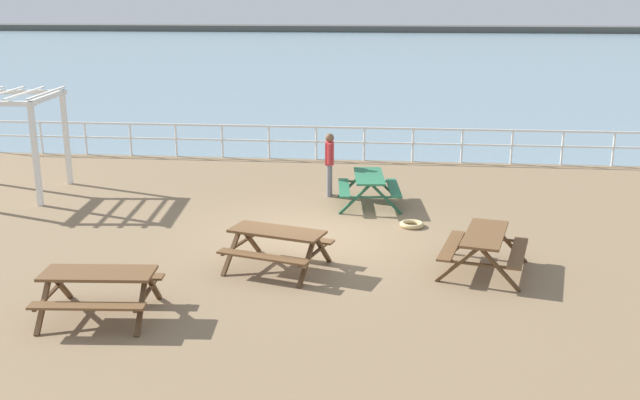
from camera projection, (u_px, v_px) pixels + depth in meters
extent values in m
cube|color=#846B4C|center=(313.00, 240.00, 15.95)|extent=(30.00, 24.00, 0.20)
cube|color=gray|center=(377.00, 54.00, 66.46)|extent=(142.00, 90.00, 0.01)
cube|color=#4C4C47|center=(385.00, 32.00, 107.65)|extent=(142.00, 6.00, 1.80)
cube|color=white|center=(340.00, 127.00, 23.07)|extent=(23.00, 0.06, 0.06)
cube|color=white|center=(340.00, 142.00, 23.19)|extent=(23.00, 0.05, 0.05)
cylinder|color=white|center=(41.00, 138.00, 24.18)|extent=(0.07, 0.07, 1.05)
cylinder|color=white|center=(86.00, 139.00, 24.03)|extent=(0.07, 0.07, 1.05)
cylinder|color=white|center=(131.00, 140.00, 23.88)|extent=(0.07, 0.07, 1.05)
cylinder|color=white|center=(176.00, 140.00, 23.73)|extent=(0.07, 0.07, 1.05)
cylinder|color=white|center=(222.00, 141.00, 23.58)|extent=(0.07, 0.07, 1.05)
cylinder|color=white|center=(269.00, 142.00, 23.43)|extent=(0.07, 0.07, 1.05)
cylinder|color=white|center=(316.00, 143.00, 23.28)|extent=(0.07, 0.07, 1.05)
cylinder|color=white|center=(364.00, 144.00, 23.13)|extent=(0.07, 0.07, 1.05)
cylinder|color=white|center=(413.00, 145.00, 22.98)|extent=(0.07, 0.07, 1.05)
cylinder|color=white|center=(462.00, 146.00, 22.83)|extent=(0.07, 0.07, 1.05)
cylinder|color=white|center=(512.00, 147.00, 22.68)|extent=(0.07, 0.07, 1.05)
cylinder|color=white|center=(562.00, 148.00, 22.53)|extent=(0.07, 0.07, 1.05)
cylinder|color=white|center=(613.00, 149.00, 22.38)|extent=(0.07, 0.07, 1.05)
cube|color=brown|center=(485.00, 234.00, 13.68)|extent=(1.10, 1.91, 0.05)
cube|color=brown|center=(451.00, 246.00, 13.96)|extent=(0.67, 1.81, 0.04)
cube|color=brown|center=(518.00, 253.00, 13.56)|extent=(0.67, 1.81, 0.04)
cube|color=#50351E|center=(470.00, 238.00, 14.61)|extent=(0.79, 0.26, 0.79)
cube|color=#50351E|center=(508.00, 242.00, 14.37)|extent=(0.79, 0.26, 0.79)
cube|color=#50351E|center=(489.00, 238.00, 14.48)|extent=(1.47, 0.41, 0.04)
cube|color=#50351E|center=(457.00, 264.00, 13.19)|extent=(0.79, 0.26, 0.79)
cube|color=#50351E|center=(500.00, 269.00, 12.95)|extent=(0.79, 0.26, 0.79)
cube|color=#50351E|center=(479.00, 264.00, 13.06)|extent=(1.47, 0.41, 0.04)
cube|color=#286B47|center=(369.00, 176.00, 18.09)|extent=(0.86, 1.86, 0.05)
cube|color=#286B47|center=(344.00, 188.00, 18.17)|extent=(0.42, 1.82, 0.04)
cube|color=#286B47|center=(394.00, 188.00, 18.16)|extent=(0.42, 1.82, 0.04)
cube|color=#1E5035|center=(353.00, 183.00, 18.94)|extent=(0.80, 0.15, 0.79)
cube|color=#1E5035|center=(382.00, 183.00, 18.94)|extent=(0.80, 0.15, 0.79)
cube|color=#1E5035|center=(367.00, 181.00, 18.93)|extent=(1.50, 0.20, 0.04)
cube|color=#1E5035|center=(355.00, 199.00, 17.44)|extent=(0.80, 0.15, 0.79)
cube|color=#1E5035|center=(386.00, 199.00, 17.43)|extent=(0.80, 0.15, 0.79)
cube|color=#1E5035|center=(371.00, 197.00, 17.42)|extent=(1.50, 0.20, 0.04)
cube|color=brown|center=(98.00, 273.00, 11.74)|extent=(1.85, 0.84, 0.05)
cube|color=brown|center=(111.00, 276.00, 12.42)|extent=(1.81, 0.40, 0.04)
cube|color=brown|center=(87.00, 306.00, 11.23)|extent=(1.81, 0.40, 0.04)
cube|color=#50351E|center=(153.00, 286.00, 12.19)|extent=(0.14, 0.80, 0.79)
cube|color=#50351E|center=(141.00, 305.00, 11.47)|extent=(0.14, 0.80, 0.79)
cube|color=#50351E|center=(147.00, 293.00, 11.81)|extent=(0.17, 1.50, 0.04)
cube|color=#50351E|center=(61.00, 286.00, 12.22)|extent=(0.14, 0.80, 0.79)
cube|color=#50351E|center=(43.00, 304.00, 11.50)|extent=(0.14, 0.80, 0.79)
cube|color=#50351E|center=(52.00, 292.00, 11.85)|extent=(0.17, 1.50, 0.04)
cube|color=brown|center=(277.00, 232.00, 13.83)|extent=(1.92, 1.18, 0.05)
cube|color=brown|center=(291.00, 237.00, 14.46)|extent=(1.80, 0.76, 0.04)
cube|color=brown|center=(263.00, 257.00, 13.36)|extent=(1.80, 0.76, 0.04)
cube|color=#50351E|center=(322.00, 249.00, 13.98)|extent=(0.30, 0.78, 0.79)
cube|color=#50351E|center=(307.00, 262.00, 13.31)|extent=(0.30, 0.78, 0.79)
cube|color=#50351E|center=(315.00, 253.00, 13.63)|extent=(0.49, 1.45, 0.04)
cube|color=#50351E|center=(250.00, 239.00, 14.55)|extent=(0.30, 0.78, 0.79)
cube|color=#50351E|center=(232.00, 251.00, 13.88)|extent=(0.30, 0.78, 0.79)
cube|color=#50351E|center=(241.00, 243.00, 14.20)|extent=(0.49, 1.45, 0.04)
cylinder|color=slate|center=(330.00, 179.00, 19.13)|extent=(0.14, 0.14, 0.85)
cylinder|color=slate|center=(329.00, 181.00, 18.96)|extent=(0.14, 0.14, 0.85)
cube|color=red|center=(330.00, 153.00, 18.85)|extent=(0.24, 0.35, 0.58)
cylinder|color=red|center=(330.00, 150.00, 19.06)|extent=(0.09, 0.09, 0.52)
cylinder|color=red|center=(329.00, 154.00, 18.63)|extent=(0.09, 0.09, 0.52)
sphere|color=brown|center=(330.00, 138.00, 18.74)|extent=(0.23, 0.23, 0.23)
cube|color=white|center=(66.00, 140.00, 20.04)|extent=(0.12, 0.12, 2.50)
cube|color=white|center=(36.00, 157.00, 17.92)|extent=(0.12, 0.12, 2.50)
cube|color=white|center=(47.00, 98.00, 18.63)|extent=(0.35, 2.44, 0.12)
cube|color=white|center=(21.00, 92.00, 19.69)|extent=(2.44, 0.35, 0.12)
cube|color=white|center=(4.00, 93.00, 18.60)|extent=(0.32, 2.56, 0.04)
cube|color=white|center=(25.00, 93.00, 18.60)|extent=(0.32, 2.56, 0.04)
cube|color=white|center=(46.00, 93.00, 18.59)|extent=(0.32, 2.56, 0.04)
torus|color=tan|center=(412.00, 224.00, 16.56)|extent=(0.55, 0.55, 0.11)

